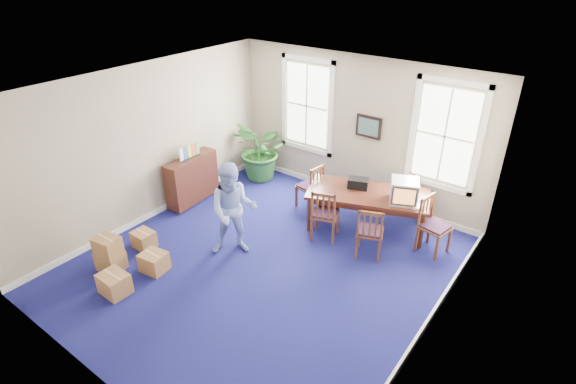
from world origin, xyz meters
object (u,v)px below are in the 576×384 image
Objects in this scene: crt_tv at (404,191)px; potted_plant at (262,151)px; credenza at (192,180)px; man at (233,210)px; chair_near_left at (325,213)px; conference_table at (367,210)px; cardboard_boxes at (119,254)px.

crt_tv is 0.36× the size of potted_plant.
crt_tv is 0.41× the size of credenza.
crt_tv is 3.22m from man.
crt_tv reaches higher than chair_near_left.
conference_table is 3.89m from credenza.
conference_table is 2.16× the size of chair_near_left.
cardboard_boxes is (0.83, -2.51, -0.17)m from credenza.
man reaches higher than conference_table.
potted_plant is at bearing -44.76° from chair_near_left.
man is 1.49× the size of cardboard_boxes.
chair_near_left is at bearing 11.87° from man.
cardboard_boxes is at bearing -156.20° from crt_tv.
chair_near_left is 3.21m from credenza.
crt_tv is at bearing -163.12° from chair_near_left.
potted_plant is 4.32m from cardboard_boxes.
cardboard_boxes is at bearing 33.20° from chair_near_left.
crt_tv reaches higher than cardboard_boxes.
credenza is at bearing -9.77° from chair_near_left.
man is at bearing -27.33° from credenza.
man reaches higher than crt_tv.
man is at bearing -145.78° from conference_table.
crt_tv is 0.30× the size of man.
conference_table is 1.96× the size of cardboard_boxes.
conference_table is 0.95m from crt_tv.
chair_near_left is at bearing 52.35° from cardboard_boxes.
conference_table is 4.34× the size of crt_tv.
man is at bearing 33.03° from chair_near_left.
credenza reaches higher than conference_table.
potted_plant is at bearing 79.58° from man.
cardboard_boxes is at bearing -146.66° from conference_table.
credenza is 1.09× the size of cardboard_boxes.
chair_near_left is 3.84m from cardboard_boxes.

